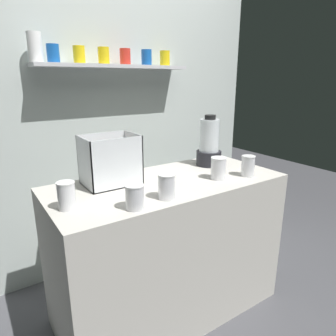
# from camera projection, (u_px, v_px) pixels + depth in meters

# --- Properties ---
(ground_plane) EXTENTS (8.00, 8.00, 0.00)m
(ground_plane) POSITION_uv_depth(u_px,v_px,m) (168.00, 307.00, 2.04)
(ground_plane) COLOR #4C4C51
(counter) EXTENTS (1.40, 0.64, 0.90)m
(counter) POSITION_uv_depth(u_px,v_px,m) (168.00, 248.00, 1.92)
(counter) COLOR beige
(counter) RESTS_ON ground_plane
(back_wall_unit) EXTENTS (2.60, 0.24, 2.50)m
(back_wall_unit) POSITION_uv_depth(u_px,v_px,m) (112.00, 109.00, 2.29)
(back_wall_unit) COLOR silver
(back_wall_unit) RESTS_ON ground_plane
(carrot_display_bin) EXTENTS (0.30, 0.23, 0.28)m
(carrot_display_bin) POSITION_uv_depth(u_px,v_px,m) (110.00, 169.00, 1.72)
(carrot_display_bin) COLOR white
(carrot_display_bin) RESTS_ON counter
(blender_pitcher) EXTENTS (0.17, 0.17, 0.35)m
(blender_pitcher) POSITION_uv_depth(u_px,v_px,m) (209.00, 145.00, 2.08)
(blender_pitcher) COLOR black
(blender_pitcher) RESTS_ON counter
(juice_cup_orange_far_left) EXTENTS (0.08, 0.08, 0.13)m
(juice_cup_orange_far_left) POSITION_uv_depth(u_px,v_px,m) (67.00, 197.00, 1.39)
(juice_cup_orange_far_left) COLOR white
(juice_cup_orange_far_left) RESTS_ON counter
(juice_cup_beet_left) EXTENTS (0.09, 0.09, 0.12)m
(juice_cup_beet_left) POSITION_uv_depth(u_px,v_px,m) (135.00, 199.00, 1.39)
(juice_cup_beet_left) COLOR white
(juice_cup_beet_left) RESTS_ON counter
(juice_cup_pomegranate_middle) EXTENTS (0.09, 0.09, 0.13)m
(juice_cup_pomegranate_middle) POSITION_uv_depth(u_px,v_px,m) (167.00, 187.00, 1.51)
(juice_cup_pomegranate_middle) COLOR white
(juice_cup_pomegranate_middle) RESTS_ON counter
(juice_cup_beet_right) EXTENTS (0.09, 0.09, 0.13)m
(juice_cup_beet_right) POSITION_uv_depth(u_px,v_px,m) (218.00, 169.00, 1.81)
(juice_cup_beet_right) COLOR white
(juice_cup_beet_right) RESTS_ON counter
(juice_cup_carrot_far_right) EXTENTS (0.08, 0.08, 0.13)m
(juice_cup_carrot_far_right) POSITION_uv_depth(u_px,v_px,m) (248.00, 167.00, 1.87)
(juice_cup_carrot_far_right) COLOR white
(juice_cup_carrot_far_right) RESTS_ON counter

